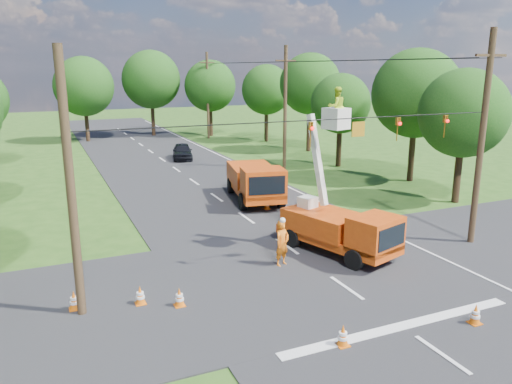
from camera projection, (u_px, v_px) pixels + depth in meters
name	position (u px, v px, depth m)	size (l,w,h in m)	color
ground	(194.00, 182.00, 36.93)	(140.00, 140.00, 0.00)	#284D17
road_main	(194.00, 182.00, 36.93)	(12.00, 100.00, 0.06)	black
road_cross	(320.00, 270.00, 20.96)	(56.00, 10.00, 0.07)	black
stop_bar	(401.00, 327.00, 16.34)	(9.00, 0.45, 0.02)	silver
edge_line	(263.00, 176.00, 39.12)	(0.12, 90.00, 0.02)	silver
bucket_truck	(340.00, 220.00, 22.48)	(3.76, 6.15, 7.47)	#CF480E
second_truck	(255.00, 181.00, 31.43)	(3.74, 7.07, 2.52)	#CF480E
ground_worker	(282.00, 243.00, 21.23)	(0.73, 0.48, 2.00)	orange
distant_car	(182.00, 151.00, 46.07)	(1.72, 4.26, 1.45)	black
traffic_cone_0	(343.00, 336.00, 15.15)	(0.38, 0.38, 0.71)	#DF610B
traffic_cone_1	(475.00, 314.00, 16.46)	(0.38, 0.38, 0.71)	#DF610B
traffic_cone_2	(300.00, 221.00, 26.46)	(0.38, 0.38, 0.71)	#DF610B
traffic_cone_3	(267.00, 204.00, 29.80)	(0.38, 0.38, 0.71)	#DF610B
traffic_cone_4	(179.00, 297.00, 17.68)	(0.38, 0.38, 0.71)	#DF610B
traffic_cone_5	(140.00, 295.00, 17.83)	(0.38, 0.38, 0.71)	#DF610B
traffic_cone_6	(74.00, 301.00, 17.43)	(0.38, 0.38, 0.71)	#DF610B
traffic_cone_7	(283.00, 184.00, 34.79)	(0.38, 0.38, 0.71)	#DF610B
pole_right_near	(482.00, 138.00, 23.04)	(1.80, 0.30, 10.00)	#4C3823
pole_right_mid	(285.00, 107.00, 40.79)	(1.80, 0.30, 10.00)	#4C3823
pole_right_far	(208.00, 95.00, 58.54)	(1.80, 0.30, 10.00)	#4C3823
pole_left	(71.00, 188.00, 16.14)	(0.30, 0.30, 9.00)	#4C3823
signal_span	(371.00, 128.00, 20.39)	(18.00, 0.29, 1.07)	black
tree_right_a	(464.00, 113.00, 30.21)	(5.40, 5.40, 8.28)	#382616
tree_right_b	(416.00, 94.00, 35.91)	(6.40, 6.40, 9.65)	#382616
tree_right_c	(341.00, 104.00, 41.69)	(5.00, 5.00, 7.83)	#382616
tree_right_d	(310.00, 84.00, 49.09)	(6.00, 6.00, 9.70)	#382616
tree_right_e	(267.00, 90.00, 56.01)	(5.60, 5.60, 8.63)	#382616
tree_far_a	(84.00, 86.00, 55.66)	(6.60, 6.60, 9.50)	#382616
tree_far_b	(151.00, 80.00, 60.41)	(7.00, 7.00, 10.32)	#382616
tree_far_c	(210.00, 86.00, 60.47)	(6.20, 6.20, 9.18)	#382616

